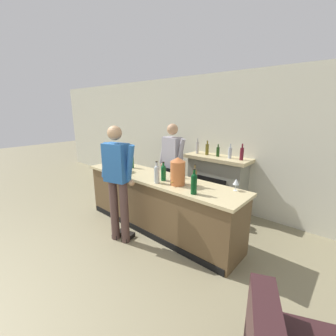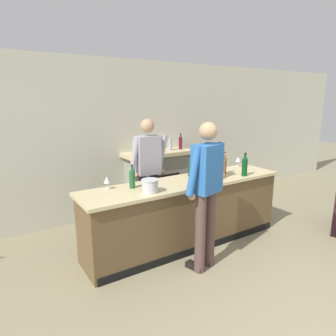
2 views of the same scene
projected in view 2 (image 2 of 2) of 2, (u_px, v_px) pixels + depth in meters
The scene contains 16 objects.
ground_plane at pixel (315, 333), 2.73m from camera, with size 24.00×24.00×0.00m, color #82795B.
wall_back_panel at pixel (132, 139), 5.44m from camera, with size 12.00×0.07×2.75m.
bar_counter at pixel (186, 213), 4.32m from camera, with size 3.07×0.71×0.95m.
fireplace_stone at pixel (158, 181), 5.61m from camera, with size 1.32×0.52×1.46m.
person_customer at pixel (206, 190), 3.55m from camera, with size 0.64×0.37×1.83m.
person_bartender at pixel (148, 171), 4.62m from camera, with size 0.66×0.32×1.79m.
copper_dispenser at pixel (217, 163), 4.36m from camera, with size 0.23×0.26×0.42m.
ice_bucket_steel at pixel (150, 186), 3.68m from camera, with size 0.21×0.21×0.17m.
wine_bottle_rose_blush at pixel (245, 166), 4.46m from camera, with size 0.08×0.08×0.35m.
wine_bottle_burgundy_dark at pixel (201, 171), 4.23m from camera, with size 0.08×0.08×0.30m.
wine_bottle_port_short at pixel (209, 172), 4.10m from camera, with size 0.08×0.08×0.34m.
wine_bottle_chardonnay_pale at pixel (224, 164), 4.59m from camera, with size 0.06×0.06×0.34m.
wine_bottle_cabernet_heavy at pixel (191, 167), 4.45m from camera, with size 0.08×0.08×0.29m.
wine_bottle_riesling_slim at pixel (132, 178), 3.85m from camera, with size 0.08×0.08×0.31m.
wine_glass_near_bucket at pixel (107, 180), 3.81m from camera, with size 0.08×0.08×0.17m.
wine_glass_front_right at pixel (238, 159), 5.06m from camera, with size 0.09×0.09×0.17m.
Camera 2 is at (-2.39, -1.22, 2.08)m, focal length 32.00 mm.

